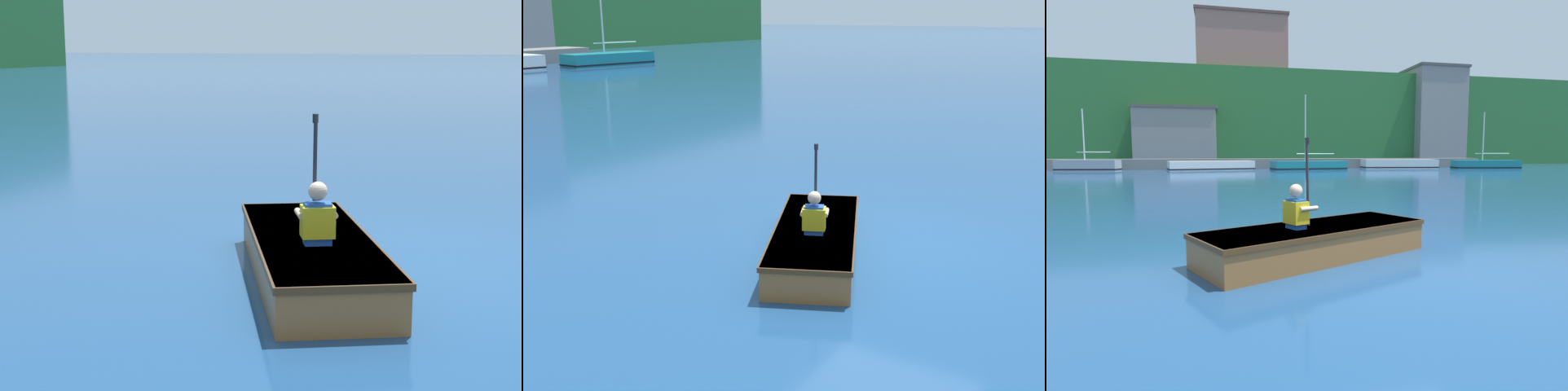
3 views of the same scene
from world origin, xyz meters
The scene contains 3 objects.
ground_plane centered at (0.00, 0.00, 0.00)m, with size 300.00×300.00×0.00m, color navy.
rowboat_foreground centered at (-0.90, 0.67, 0.24)m, with size 3.29×2.28×0.42m.
person_paddler centered at (-1.21, 0.53, 0.67)m, with size 0.43×0.43×1.14m.
Camera 1 is at (-7.87, -1.27, 2.18)m, focal length 55.00 mm.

